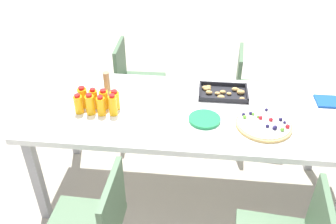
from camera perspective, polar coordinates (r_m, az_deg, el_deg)
name	(u,v)px	position (r m, az deg, el deg)	size (l,w,h in m)	color
ground_plane	(186,190)	(2.88, 2.92, -12.15)	(12.00, 12.00, 0.00)	#B2A899
party_table	(189,117)	(2.42, 3.39, -0.87)	(2.13, 0.86, 0.76)	white
chair_far_right	(251,88)	(3.20, 12.97, 3.76)	(0.43, 0.43, 0.83)	#4C6B4C
chair_near_left	(94,224)	(2.06, -11.62, -16.99)	(0.41, 0.41, 0.83)	#4C6B4C
chair_far_left	(134,79)	(3.27, -5.39, 5.24)	(0.41, 0.41, 0.83)	#4C6B4C
juice_bottle_0	(79,104)	(2.38, -13.96, 1.21)	(0.06, 0.06, 0.14)	#FAAD14
juice_bottle_1	(90,104)	(2.36, -12.20, 1.17)	(0.06, 0.06, 0.15)	#FAAE14
juice_bottle_2	(101,106)	(2.34, -10.54, 0.95)	(0.06, 0.06, 0.14)	#FAAC14
juice_bottle_3	(113,105)	(2.32, -8.71, 1.06)	(0.05, 0.05, 0.15)	#F9AC14
juice_bottle_4	(83,97)	(2.44, -13.30, 2.26)	(0.06, 0.06, 0.15)	#FAAC14
juice_bottle_5	(94,99)	(2.41, -11.67, 2.07)	(0.05, 0.05, 0.14)	#FAAD14
juice_bottle_6	(104,99)	(2.40, -10.09, 1.99)	(0.06, 0.06, 0.14)	#FAAD14
juice_bottle_7	(115,100)	(2.38, -8.39, 1.87)	(0.06, 0.06, 0.14)	#FAAC14
fruit_pizza	(264,124)	(2.30, 14.93, -1.90)	(0.34, 0.34, 0.05)	tan
snack_tray	(223,93)	(2.56, 8.66, 3.05)	(0.34, 0.23, 0.04)	black
plate_stack	(205,119)	(2.28, 5.79, -1.15)	(0.20, 0.20, 0.02)	#1E8C4C
napkin_stack	(327,102)	(2.67, 23.84, 1.52)	(0.15, 0.15, 0.02)	#194CA5
cardboard_tube	(107,84)	(2.51, -9.60, 4.34)	(0.04, 0.04, 0.18)	#9E7A56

